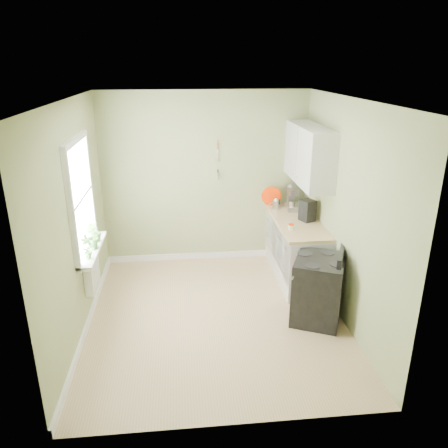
{
  "coord_description": "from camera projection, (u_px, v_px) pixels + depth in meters",
  "views": [
    {
      "loc": [
        -0.39,
        -4.83,
        3.08
      ],
      "look_at": [
        0.17,
        0.55,
        1.06
      ],
      "focal_mm": 35.0,
      "sensor_mm": 36.0,
      "label": 1
    }
  ],
  "objects": [
    {
      "name": "wall_utensils",
      "position": [
        218.0,
        166.0,
        6.75
      ],
      "size": [
        0.02,
        0.14,
        0.58
      ],
      "color": "tan",
      "rests_on": "wall_back"
    },
    {
      "name": "coffee_maker",
      "position": [
        307.0,
        211.0,
        6.29
      ],
      "size": [
        0.24,
        0.25,
        0.31
      ],
      "color": "black",
      "rests_on": "countertop"
    },
    {
      "name": "plant_b",
      "position": [
        91.0,
        236.0,
        5.36
      ],
      "size": [
        0.22,
        0.23,
        0.33
      ],
      "primitive_type": "imported",
      "rotation": [
        0.0,
        0.0,
        2.17
      ],
      "color": "#3B6D2C",
      "rests_on": "window_sill"
    },
    {
      "name": "wall_left",
      "position": [
        75.0,
        223.0,
        4.99
      ],
      "size": [
        0.02,
        3.6,
        2.7
      ],
      "primitive_type": "cube",
      "color": "#959F6C",
      "rests_on": "floor"
    },
    {
      "name": "radiator",
      "position": [
        92.0,
        275.0,
        5.51
      ],
      "size": [
        0.12,
        0.5,
        0.35
      ],
      "primitive_type": "cube",
      "color": "white",
      "rests_on": "wall_left"
    },
    {
      "name": "floor",
      "position": [
        215.0,
        317.0,
        5.62
      ],
      "size": [
        3.2,
        3.6,
        0.02
      ],
      "primitive_type": "cube",
      "color": "tan",
      "rests_on": "ground"
    },
    {
      "name": "window",
      "position": [
        80.0,
        198.0,
        5.2
      ],
      "size": [
        0.06,
        1.14,
        1.44
      ],
      "color": "white",
      "rests_on": "wall_left"
    },
    {
      "name": "wall_right",
      "position": [
        346.0,
        213.0,
        5.3
      ],
      "size": [
        0.02,
        3.6,
        2.7
      ],
      "primitive_type": "cube",
      "color": "#959F6C",
      "rests_on": "floor"
    },
    {
      "name": "stove",
      "position": [
        318.0,
        289.0,
        5.44
      ],
      "size": [
        0.84,
        0.85,
        0.94
      ],
      "color": "black",
      "rests_on": "floor"
    },
    {
      "name": "stand_mixer",
      "position": [
        292.0,
        199.0,
        6.77
      ],
      "size": [
        0.2,
        0.32,
        0.38
      ],
      "color": "#B2B2B7",
      "rests_on": "countertop"
    },
    {
      "name": "kettle",
      "position": [
        276.0,
        203.0,
        6.81
      ],
      "size": [
        0.18,
        0.1,
        0.18
      ],
      "color": "silver",
      "rests_on": "countertop"
    },
    {
      "name": "countertop",
      "position": [
        297.0,
        221.0,
        6.36
      ],
      "size": [
        0.64,
        1.6,
        0.04
      ],
      "primitive_type": "cube",
      "color": "tan",
      "rests_on": "base_cabinets"
    },
    {
      "name": "red_tray",
      "position": [
        271.0,
        196.0,
        6.95
      ],
      "size": [
        0.32,
        0.13,
        0.31
      ],
      "primitive_type": "cylinder",
      "rotation": [
        1.45,
        0.0,
        -0.26
      ],
      "color": "red",
      "rests_on": "countertop"
    },
    {
      "name": "base_cabinets",
      "position": [
        296.0,
        250.0,
        6.52
      ],
      "size": [
        0.6,
        1.6,
        0.87
      ],
      "primitive_type": "cube",
      "color": "silver",
      "rests_on": "floor"
    },
    {
      "name": "window_sill",
      "position": [
        93.0,
        249.0,
        5.45
      ],
      "size": [
        0.18,
        1.14,
        0.04
      ],
      "primitive_type": "cube",
      "color": "white",
      "rests_on": "wall_left"
    },
    {
      "name": "upper_cabinets",
      "position": [
        309.0,
        155.0,
        6.13
      ],
      "size": [
        0.35,
        1.4,
        0.8
      ],
      "primitive_type": "cube",
      "color": "silver",
      "rests_on": "wall_right"
    },
    {
      "name": "plant_c",
      "position": [
        95.0,
        231.0,
        5.59
      ],
      "size": [
        0.17,
        0.17,
        0.28
      ],
      "primitive_type": "imported",
      "rotation": [
        0.0,
        0.0,
        4.62
      ],
      "color": "#3B6D2C",
      "rests_on": "window_sill"
    },
    {
      "name": "ceiling",
      "position": [
        214.0,
        98.0,
        4.67
      ],
      "size": [
        3.2,
        3.6,
        0.02
      ],
      "primitive_type": "cube",
      "color": "white",
      "rests_on": "wall_back"
    },
    {
      "name": "plant_a",
      "position": [
        87.0,
        247.0,
        5.08
      ],
      "size": [
        0.19,
        0.17,
        0.3
      ],
      "primitive_type": "imported",
      "rotation": [
        0.0,
        0.0,
        0.52
      ],
      "color": "#3B6D2C",
      "rests_on": "window_sill"
    },
    {
      "name": "jar",
      "position": [
        291.0,
        227.0,
        5.98
      ],
      "size": [
        0.08,
        0.08,
        0.08
      ],
      "color": "beige",
      "rests_on": "countertop"
    },
    {
      "name": "wall_back",
      "position": [
        205.0,
        179.0,
        6.83
      ],
      "size": [
        3.2,
        0.02,
        2.7
      ],
      "primitive_type": "cube",
      "color": "#959F6C",
      "rests_on": "floor"
    }
  ]
}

